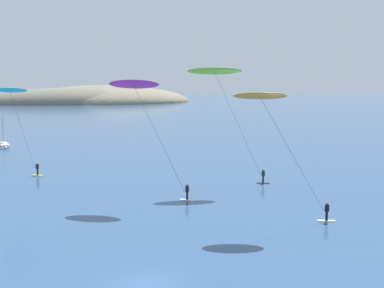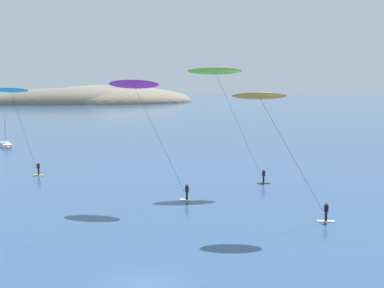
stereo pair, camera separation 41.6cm
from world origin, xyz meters
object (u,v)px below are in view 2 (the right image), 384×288
at_px(kitesurfer_orange, 265,106).
at_px(kitesurfer_cyan, 13,97).
at_px(kitesurfer_lime, 218,78).
at_px(kitesurfer_magenta, 137,92).
at_px(sailboat_near, 6,144).

distance_m(kitesurfer_orange, kitesurfer_cyan, 34.41).
height_order(kitesurfer_cyan, kitesurfer_lime, kitesurfer_lime).
bearing_deg(kitesurfer_orange, kitesurfer_cyan, 137.89).
bearing_deg(kitesurfer_cyan, kitesurfer_magenta, -42.26).
xyz_separation_m(kitesurfer_cyan, kitesurfer_lime, (24.21, -8.62, 2.38)).
height_order(sailboat_near, kitesurfer_orange, kitesurfer_orange).
bearing_deg(kitesurfer_lime, kitesurfer_cyan, 160.40).
distance_m(sailboat_near, kitesurfer_cyan, 27.67).
bearing_deg(kitesurfer_cyan, sailboat_near, 106.50).
bearing_deg(kitesurfer_lime, kitesurfer_magenta, -150.73).
bearing_deg(sailboat_near, kitesurfer_orange, -55.59).
bearing_deg(kitesurfer_lime, kitesurfer_orange, -84.80).
xyz_separation_m(sailboat_near, kitesurfer_lime, (31.63, -33.64, 11.57)).
relative_size(kitesurfer_magenta, kitesurfer_lime, 0.90).
distance_m(sailboat_near, kitesurfer_magenta, 45.97).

